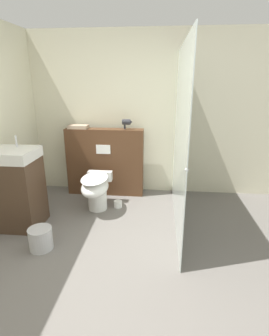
# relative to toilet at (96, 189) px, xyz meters

# --- Properties ---
(ground_plane) EXTENTS (12.00, 12.00, 0.00)m
(ground_plane) POSITION_rel_toilet_xyz_m (0.38, -1.50, -0.33)
(ground_plane) COLOR slate
(wall_back) EXTENTS (8.00, 0.06, 2.50)m
(wall_back) POSITION_rel_toilet_xyz_m (0.38, 0.84, 0.92)
(wall_back) COLOR beige
(wall_back) RESTS_ON ground_plane
(partition_panel) EXTENTS (1.22, 0.21, 1.07)m
(partition_panel) POSITION_rel_toilet_xyz_m (0.01, 0.62, 0.20)
(partition_panel) COLOR #51331E
(partition_panel) RESTS_ON ground_plane
(shower_glass) EXTENTS (0.04, 2.02, 2.18)m
(shower_glass) POSITION_rel_toilet_xyz_m (1.10, -0.19, 0.76)
(shower_glass) COLOR silver
(shower_glass) RESTS_ON ground_plane
(toilet) EXTENTS (0.36, 0.66, 0.52)m
(toilet) POSITION_rel_toilet_xyz_m (0.00, 0.00, 0.00)
(toilet) COLOR white
(toilet) RESTS_ON ground_plane
(sink_vanity) EXTENTS (0.54, 0.50, 1.14)m
(sink_vanity) POSITION_rel_toilet_xyz_m (-0.87, -0.49, 0.17)
(sink_vanity) COLOR #473323
(sink_vanity) RESTS_ON ground_plane
(hair_drier) EXTENTS (0.15, 0.08, 0.15)m
(hair_drier) POSITION_rel_toilet_xyz_m (0.37, 0.61, 0.85)
(hair_drier) COLOR #2D2D33
(hair_drier) RESTS_ON partition_panel
(folded_towel) EXTENTS (0.30, 0.18, 0.05)m
(folded_towel) POSITION_rel_toilet_xyz_m (-0.39, 0.61, 0.76)
(folded_towel) COLOR tan
(folded_towel) RESTS_ON partition_panel
(spare_toilet_roll) EXTENTS (0.12, 0.12, 0.10)m
(spare_toilet_roll) POSITION_rel_toilet_xyz_m (0.28, 0.13, -0.28)
(spare_toilet_roll) COLOR white
(spare_toilet_roll) RESTS_ON ground_plane
(waste_bin) EXTENTS (0.26, 0.26, 0.25)m
(waste_bin) POSITION_rel_toilet_xyz_m (-0.40, -0.95, -0.20)
(waste_bin) COLOR silver
(waste_bin) RESTS_ON ground_plane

